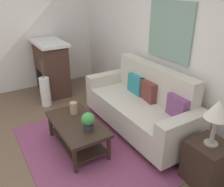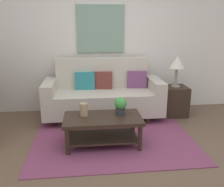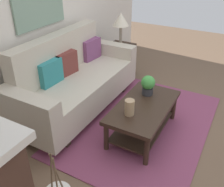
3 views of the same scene
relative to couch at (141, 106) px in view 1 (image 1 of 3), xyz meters
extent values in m
plane|color=brown|center=(0.08, -1.51, -0.43)|extent=(9.73, 9.73, 0.00)
cube|color=silver|center=(0.08, 0.54, 0.92)|extent=(5.73, 0.10, 2.70)
cube|color=silver|center=(-2.83, -1.01, 0.92)|extent=(0.10, 5.00, 2.70)
cube|color=#843D5B|center=(0.08, -1.01, -0.42)|extent=(2.39, 1.70, 0.01)
cube|color=beige|center=(0.00, -0.06, -0.11)|extent=(1.71, 0.84, 0.40)
cube|color=beige|center=(0.00, 0.26, 0.37)|extent=(1.71, 0.20, 0.56)
cube|color=beige|center=(-0.96, -0.06, -0.01)|extent=(0.20, 0.84, 0.60)
cube|color=beige|center=(0.96, -0.06, -0.01)|extent=(0.20, 0.84, 0.60)
cube|color=#332319|center=(-0.76, -0.06, -0.37)|extent=(0.08, 0.74, 0.12)
cube|color=#332319|center=(0.76, -0.06, -0.37)|extent=(0.08, 0.74, 0.12)
cube|color=teal|center=(-0.32, 0.13, 0.25)|extent=(0.37, 0.14, 0.32)
cube|color=brown|center=(0.00, 0.13, 0.25)|extent=(0.37, 0.17, 0.32)
cube|color=#7A4270|center=(0.65, 0.13, 0.25)|extent=(0.37, 0.16, 0.32)
cube|color=#332319|center=(-0.09, -1.10, -0.03)|extent=(1.10, 0.60, 0.05)
cube|color=#332319|center=(-0.09, -1.10, -0.31)|extent=(0.98, 0.50, 0.02)
cylinder|color=#332319|center=(-0.58, -1.35, -0.24)|extent=(0.06, 0.06, 0.38)
cylinder|color=#332319|center=(0.40, -1.35, -0.24)|extent=(0.06, 0.06, 0.38)
cylinder|color=#332319|center=(-0.58, -0.85, -0.24)|extent=(0.06, 0.06, 0.38)
cylinder|color=#332319|center=(0.40, -0.85, -0.24)|extent=(0.06, 0.06, 0.38)
cylinder|color=tan|center=(-0.35, -1.03, 0.09)|extent=(0.11, 0.11, 0.19)
cylinder|color=#2D2D33|center=(0.17, -1.04, 0.05)|extent=(0.14, 0.14, 0.10)
sphere|color=#419441|center=(0.17, -1.04, 0.17)|extent=(0.18, 0.18, 0.18)
cube|color=#332319|center=(1.36, -0.04, -0.15)|extent=(0.44, 0.44, 0.56)
cylinder|color=gray|center=(1.36, -0.04, 0.14)|extent=(0.16, 0.16, 0.02)
cylinder|color=gray|center=(1.36, -0.04, 0.30)|extent=(0.05, 0.05, 0.35)
cone|color=beige|center=(1.36, -0.04, 0.59)|extent=(0.28, 0.28, 0.22)
cube|color=#472D23|center=(-2.23, -0.75, 0.12)|extent=(0.90, 0.50, 1.10)
cube|color=black|center=(-2.23, -1.00, -0.13)|extent=(0.52, 0.02, 0.44)
cube|color=silver|center=(-2.23, -0.75, 0.70)|extent=(1.02, 0.58, 0.06)
cylinder|color=white|center=(-1.68, -1.09, -0.13)|extent=(0.20, 0.20, 0.59)
cylinder|color=brown|center=(-1.66, -1.09, 0.34)|extent=(0.05, 0.05, 0.36)
cylinder|color=brown|center=(-1.69, -1.07, 0.34)|extent=(0.04, 0.03, 0.36)
cylinder|color=brown|center=(-1.69, -1.11, 0.34)|extent=(0.03, 0.04, 0.36)
cube|color=gray|center=(0.00, 0.47, 1.17)|extent=(0.90, 0.03, 0.88)
camera|label=1|loc=(2.69, -2.20, 1.83)|focal=38.25mm
camera|label=2|loc=(-0.33, -4.39, 1.29)|focal=40.03mm
camera|label=3|loc=(-2.53, -2.00, 1.67)|focal=40.50mm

